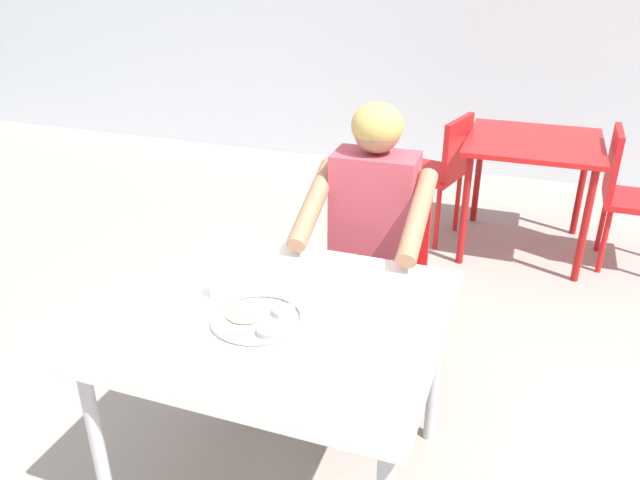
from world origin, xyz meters
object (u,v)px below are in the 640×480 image
drinking_cup (220,285)px  diner_foreground (369,232)px  chair_red_left (438,167)px  table_foreground (282,332)px  thali_tray (259,319)px  chair_red_right (628,190)px  table_background_red (533,154)px  chair_foreground (379,259)px

drinking_cup → diner_foreground: bearing=62.9°
drinking_cup → chair_red_left: 2.35m
table_foreground → thali_tray: 0.12m
table_foreground → chair_red_right: (1.25, 2.30, -0.18)m
table_background_red → chair_red_right: size_ratio=0.98×
chair_red_right → table_background_red: bearing=176.3°
chair_red_left → diner_foreground: bearing=-90.4°
drinking_cup → chair_red_right: bearing=57.1°
thali_tray → chair_foreground: chair_foreground is taller
diner_foreground → table_foreground: bearing=-98.8°
table_foreground → table_background_red: bearing=73.6°
chair_red_left → thali_tray: bearing=-93.8°
drinking_cup → chair_foreground: bearing=69.4°
drinking_cup → chair_foreground: chair_foreground is taller
chair_red_left → chair_red_right: chair_red_right is taller
drinking_cup → chair_red_left: chair_red_left is taller
drinking_cup → chair_red_right: (1.48, 2.28, -0.30)m
diner_foreground → chair_red_left: size_ratio=1.51×
thali_tray → chair_foreground: (0.15, 0.96, -0.23)m
table_background_red → chair_red_left: chair_red_left is taller
table_foreground → thali_tray: (-0.05, -0.07, 0.09)m
table_foreground → drinking_cup: 0.26m
table_background_red → diner_foreground: bearing=-109.2°
thali_tray → table_background_red: thali_tray is taller
table_foreground → chair_red_left: size_ratio=1.22×
thali_tray → chair_foreground: bearing=81.4°
chair_foreground → thali_tray: bearing=-98.6°
drinking_cup → diner_foreground: diner_foreground is taller
chair_foreground → chair_red_left: size_ratio=1.08×
table_foreground → diner_foreground: (0.10, 0.67, 0.08)m
thali_tray → chair_red_right: size_ratio=0.34×
chair_red_left → table_foreground: bearing=-92.8°
chair_red_left → chair_red_right: bearing=-1.2°
chair_red_right → diner_foreground: bearing=-125.0°
table_foreground → table_background_red: size_ratio=1.24×
diner_foreground → chair_red_right: (1.15, 1.64, -0.26)m
thali_tray → chair_red_right: (1.30, 2.38, -0.26)m
chair_foreground → table_background_red: 1.57m
diner_foreground → table_background_red: bearing=70.8°
table_background_red → chair_red_left: 0.59m
thali_tray → chair_foreground: size_ratio=0.32×
table_foreground → diner_foreground: diner_foreground is taller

